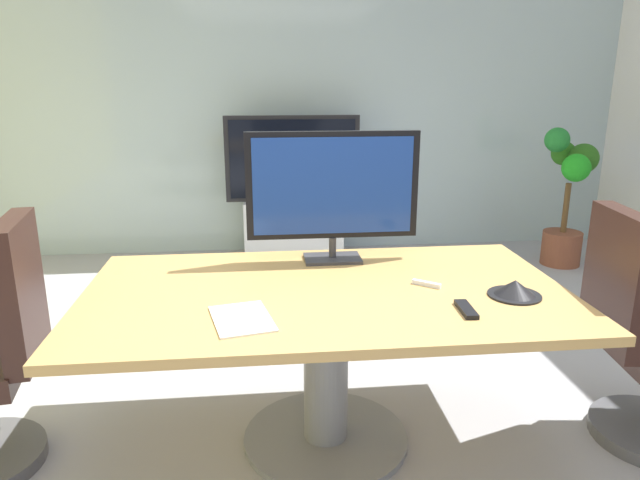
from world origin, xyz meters
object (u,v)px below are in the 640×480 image
wall_display_unit (293,211)px  potted_plant (568,196)px  conference_phone (515,289)px  remote_control (466,309)px  conference_table (326,328)px  tv_monitor (333,189)px

wall_display_unit → potted_plant: size_ratio=1.07×
conference_phone → remote_control: conference_phone is taller
conference_table → tv_monitor: (0.08, 0.41, 0.54)m
conference_table → potted_plant: bearing=44.7°
potted_plant → conference_phone: (-1.64, -2.55, 0.15)m
tv_monitor → wall_display_unit: (-0.05, 2.44, -0.67)m
remote_control → tv_monitor: bearing=123.8°
potted_plant → remote_control: (-1.90, -2.69, 0.13)m
potted_plant → conference_phone: potted_plant is taller
wall_display_unit → remote_control: wall_display_unit is taller
conference_table → tv_monitor: bearing=79.2°
wall_display_unit → potted_plant: wall_display_unit is taller
conference_table → potted_plant: 3.39m
tv_monitor → wall_display_unit: size_ratio=0.64×
wall_display_unit → remote_control: (0.49, -3.15, 0.32)m
conference_phone → remote_control: size_ratio=1.29×
conference_table → potted_plant: potted_plant is taller
conference_table → potted_plant: (2.41, 2.39, 0.06)m
tv_monitor → wall_display_unit: tv_monitor is taller
conference_table → wall_display_unit: wall_display_unit is taller
potted_plant → remote_control: size_ratio=7.20×
remote_control → conference_table: bearing=152.1°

